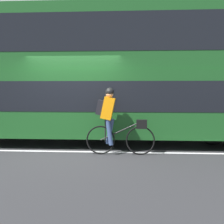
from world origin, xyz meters
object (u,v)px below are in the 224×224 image
(trash_bin, at_px, (116,112))
(street_sign_post, at_px, (200,89))
(bus, at_px, (98,71))
(cyclist_on_bike, at_px, (113,119))

(trash_bin, xyz_separation_m, street_sign_post, (3.47, -0.01, 0.99))
(bus, xyz_separation_m, cyclist_on_bike, (0.57, -1.70, -1.28))
(bus, bearing_deg, trash_bin, 85.24)
(trash_bin, bearing_deg, bus, -94.76)
(cyclist_on_bike, bearing_deg, trash_bin, 92.79)
(bus, height_order, trash_bin, bus)
(cyclist_on_bike, xyz_separation_m, trash_bin, (-0.26, 5.42, -0.24))
(trash_bin, distance_m, street_sign_post, 3.61)
(trash_bin, height_order, street_sign_post, street_sign_post)
(cyclist_on_bike, bearing_deg, street_sign_post, 59.35)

